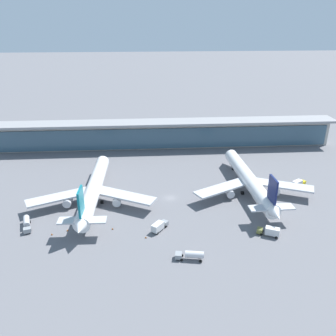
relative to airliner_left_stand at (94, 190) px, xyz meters
name	(u,v)px	position (x,y,z in m)	size (l,w,h in m)	color
ground_plane	(170,198)	(30.02, 1.10, -5.39)	(1200.00, 1200.00, 0.00)	slate
airliner_left_stand	(94,190)	(0.00, 0.00, 0.00)	(49.44, 64.23, 17.12)	white
airliner_centre_stand	(250,180)	(62.95, 3.81, 0.00)	(49.43, 64.25, 17.12)	white
service_truck_near_nose_grey	(191,255)	(33.28, -38.24, -3.68)	(8.86, 3.83, 2.95)	gray
service_truck_mid_apron_grey	(27,223)	(-21.15, -16.91, -3.68)	(4.76, 8.88, 2.95)	gray
service_truck_by_tail_grey	(159,226)	(24.49, -21.84, -3.70)	(6.32, 7.16, 3.10)	gray
service_truck_on_taxiway_olive	(270,231)	(61.21, -27.53, -3.70)	(7.58, 5.23, 3.10)	olive
service_truck_at_far_stand_yellow	(298,183)	(85.44, 7.16, -3.70)	(7.35, 5.96, 3.10)	yellow
terminal_building	(162,134)	(30.02, 60.64, 2.48)	(189.30, 12.80, 15.20)	#B2ADA3
safety_cone_alpha	(146,237)	(19.87, -26.12, -5.07)	(0.62, 0.62, 0.70)	orange
safety_cone_bravo	(67,230)	(-6.81, -20.10, -5.07)	(0.62, 0.62, 0.70)	orange
safety_cone_charlie	(52,234)	(-11.60, -22.11, -5.07)	(0.62, 0.62, 0.70)	orange
safety_cone_delta	(113,229)	(8.50, -20.23, -5.07)	(0.62, 0.62, 0.70)	orange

